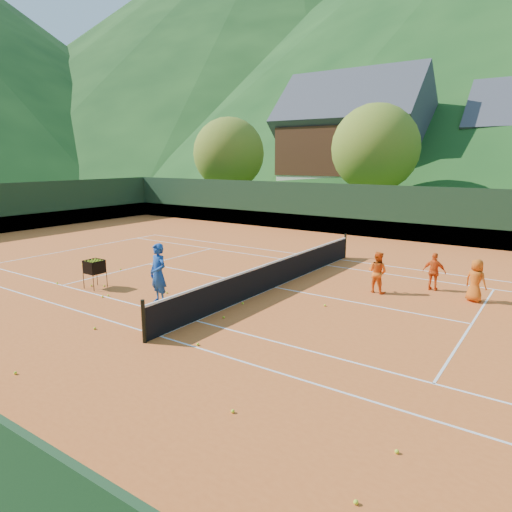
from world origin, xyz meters
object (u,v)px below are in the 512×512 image
Objects in this scene: coach at (158,274)px; tennis_net at (275,274)px; student_c at (476,281)px; student_a at (377,272)px; ball_hopper at (94,267)px; chalet_left at (353,146)px; student_b at (434,272)px.

coach reaches higher than tennis_net.
coach is 4.11m from tennis_net.
student_a is at bearing 34.93° from student_c.
chalet_left is (-4.88, 33.63, 4.88)m from ball_hopper.
ball_hopper is at bearing 33.39° from student_b.
student_a reaches higher than student_c.
coach is at bearing 53.40° from student_a.
tennis_net is (2.04, 3.54, -0.45)m from coach.
chalet_left is at bearing 108.43° from tennis_net.
chalet_left reaches higher than student_b.
student_c is 0.11× the size of tennis_net.
chalet_left reaches higher than ball_hopper.
chalet_left is (-16.07, 27.76, 4.94)m from student_c.
ball_hopper is (-9.79, -6.43, 0.09)m from student_b.
student_a reaches higher than tennis_net.
chalet_left is at bearing -39.88° from student_c.
student_c is at bearing 158.25° from student_b.
student_b is 11.72m from ball_hopper.
coach is at bearing 43.43° from student_b.
tennis_net is 6.28m from ball_hopper.
chalet_left is at bearing 113.22° from coach.
student_c is (1.39, -0.56, 0.03)m from student_b.
chalet_left reaches higher than student_a.
student_a is 9.72m from ball_hopper.
student_b is at bearing -61.65° from chalet_left.
coach is 3.08m from ball_hopper.
coach is 1.44× the size of student_b.
coach is 1.39× the size of student_c.
student_b reaches higher than tennis_net.
chalet_left is (-14.67, 27.20, 4.97)m from student_b.
tennis_net is at bearing 69.87° from coach.
student_c reaches higher than tennis_net.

